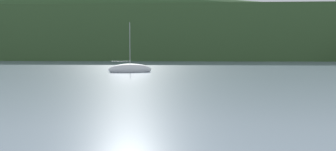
% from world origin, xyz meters
% --- Properties ---
extents(wooded_hillside, '(352.00, 47.56, 34.68)m').
position_xyz_m(wooded_hillside, '(-23.96, 149.83, 6.50)').
color(wooded_hillside, '#38562D').
rests_on(wooded_hillside, ground_plane).
extents(sailboat_far_5, '(6.20, 3.25, 7.30)m').
position_xyz_m(sailboat_far_5, '(-7.04, 75.89, 0.38)').
color(sailboat_far_5, white).
rests_on(sailboat_far_5, ground_plane).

